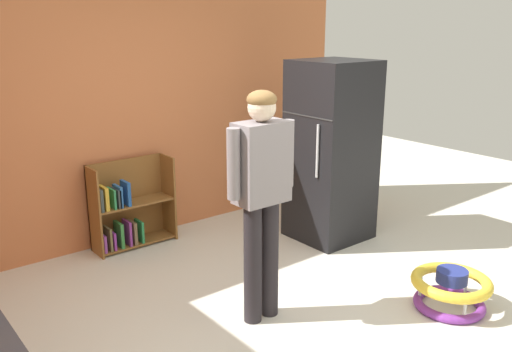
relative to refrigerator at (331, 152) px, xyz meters
name	(u,v)px	position (x,y,z in m)	size (l,w,h in m)	color
ground_plane	(291,331)	(-1.51, -1.09, -0.89)	(12.00, 12.00, 0.00)	silver
back_wall	(132,105)	(-1.51, 1.24, 0.46)	(5.20, 0.06, 2.70)	#CC7143
refrigerator	(331,152)	(0.00, 0.00, 0.00)	(0.73, 0.68, 1.78)	black
bookshelf	(127,210)	(-1.72, 1.05, -0.52)	(0.80, 0.28, 0.85)	brown
standing_person	(262,187)	(-1.55, -0.81, 0.13)	(0.57, 0.22, 1.69)	black
baby_walker	(451,289)	(-0.34, -1.62, -0.73)	(0.60, 0.60, 0.32)	purple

